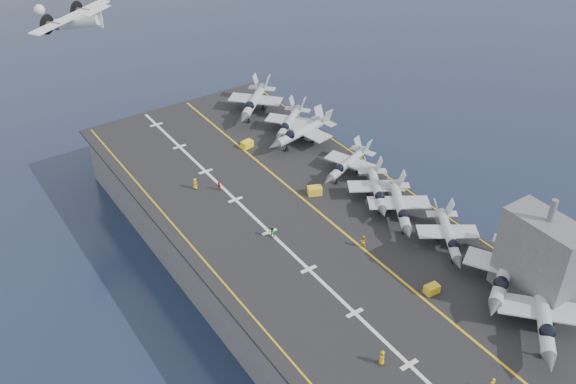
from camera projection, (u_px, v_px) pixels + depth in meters
ground at (302, 270)px, 103.11m from camera, size 500.00×500.00×0.00m
hull at (302, 246)px, 100.29m from camera, size 36.00×90.00×10.00m
flight_deck at (303, 220)px, 97.35m from camera, size 38.00×92.00×0.40m
foul_line at (319, 212)px, 98.61m from camera, size 0.35×90.00×0.02m
landing_centerline at (269, 232)px, 94.47m from camera, size 0.50×90.00×0.02m
deck_edge_port at (203, 259)px, 89.40m from camera, size 0.25×90.00×0.02m
deck_edge_stbd at (394, 181)px, 105.75m from camera, size 0.25×90.00×0.02m
island_superstructure at (541, 250)px, 79.37m from camera, size 5.00×10.00×15.00m
fighter_jet_0 at (544, 313)px, 76.93m from camera, size 19.18×18.89×5.61m
fighter_jet_1 at (506, 269)px, 83.41m from camera, size 19.67×17.63×5.70m
fighter_jet_2 at (449, 234)px, 90.52m from camera, size 14.47×15.66×4.52m
fighter_jet_3 at (400, 204)px, 96.10m from camera, size 15.42×16.87×4.88m
fighter_jet_4 at (377, 187)px, 100.09m from camera, size 14.48×15.90×4.60m
fighter_jet_5 at (348, 163)px, 106.26m from camera, size 15.25×12.77×4.52m
fighter_jet_6 at (303, 131)px, 114.69m from camera, size 16.31×12.43×5.11m
fighter_jet_7 at (290, 121)px, 117.90m from camera, size 16.71×16.01×4.85m
fighter_jet_8 at (254, 100)px, 124.53m from camera, size 18.44×18.21×5.40m
tow_cart_a at (432, 289)px, 83.57m from camera, size 2.01×1.38×1.16m
tow_cart_b at (315, 191)px, 102.27m from camera, size 2.61×2.20×1.33m
tow_cart_c at (247, 144)px, 114.57m from camera, size 2.27×1.72×1.23m
crew_0 at (382, 358)px, 73.51m from camera, size 1.45×1.26×2.02m
crew_2 at (272, 231)px, 93.08m from camera, size 1.32×1.06×1.91m
crew_4 at (219, 186)px, 103.22m from camera, size 0.72×1.01×1.59m
crew_5 at (195, 184)px, 103.38m from camera, size 1.18×1.36×1.91m
crew_6 at (492, 384)px, 70.45m from camera, size 1.34×1.11×1.92m
crew_7 at (363, 241)px, 91.20m from camera, size 1.35×1.27×1.88m
transport_plane at (73, 23)px, 114.95m from camera, size 23.75×21.86×4.64m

